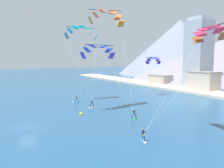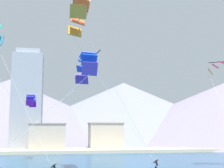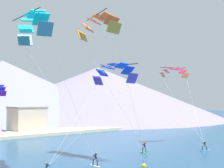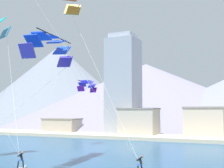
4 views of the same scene
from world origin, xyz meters
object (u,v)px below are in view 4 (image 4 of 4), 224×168
Objects in this scene: kitesurfer_near_trail at (141,168)px; parafoil_kite_mid_center at (48,46)px; kitesurfer_far_left at (22,163)px; parafoil_kite_distant_high_outer at (87,85)px.

kitesurfer_near_trail is 14.62m from parafoil_kite_mid_center.
kitesurfer_far_left is 0.15× the size of parafoil_kite_mid_center.
parafoil_kite_distant_high_outer is at bearing 101.81° from kitesurfer_far_left.
parafoil_kite_mid_center is at bearing -162.67° from kitesurfer_near_trail.
kitesurfer_near_trail is at bearing 11.58° from kitesurfer_far_left.
parafoil_kite_mid_center reaches higher than kitesurfer_far_left.
parafoil_kite_mid_center is 22.26m from parafoil_kite_distant_high_outer.
kitesurfer_near_trail is 0.41× the size of parafoil_kite_distant_high_outer.
kitesurfer_far_left is 0.40× the size of parafoil_kite_distant_high_outer.
parafoil_kite_distant_high_outer is (-4.31, 20.61, 9.59)m from kitesurfer_far_left.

